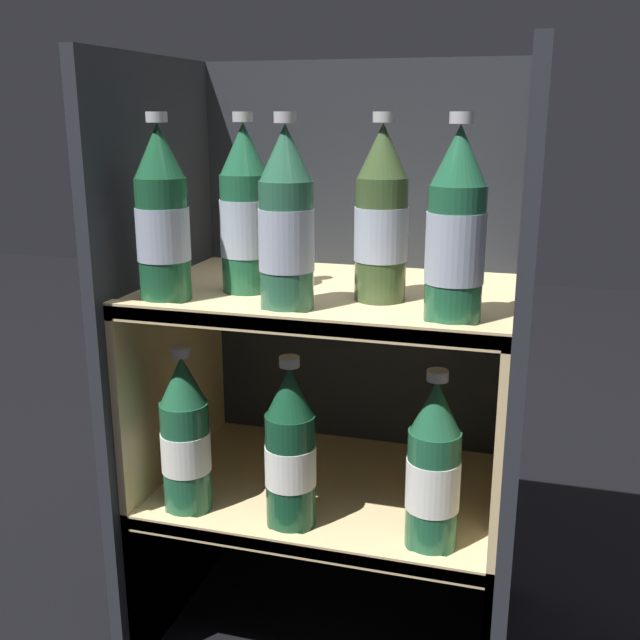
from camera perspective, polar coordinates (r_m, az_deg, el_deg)
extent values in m
cube|color=#23262B|center=(1.34, 2.94, -1.09)|extent=(0.59, 0.02, 0.93)
cube|color=#23262B|center=(1.26, -11.76, -2.50)|extent=(0.02, 0.41, 0.93)
cube|color=#23262B|center=(1.12, 14.84, -4.92)|extent=(0.02, 0.41, 0.93)
cube|color=#DBBC84|center=(1.24, 0.72, -12.75)|extent=(0.55, 0.37, 0.02)
cube|color=#DBBC84|center=(1.10, -1.75, -16.85)|extent=(0.55, 0.02, 0.03)
cube|color=#DBBC84|center=(1.40, -10.36, -16.00)|extent=(0.01, 0.37, 0.25)
cube|color=#DBBC84|center=(1.28, 12.98, -19.31)|extent=(0.01, 0.37, 0.25)
cube|color=#DBBC84|center=(1.13, 0.77, 1.98)|extent=(0.55, 0.37, 0.02)
cube|color=#DBBC84|center=(0.97, -1.91, -0.33)|extent=(0.55, 0.02, 0.03)
cube|color=#DBBC84|center=(1.32, -10.70, -9.95)|extent=(0.01, 0.37, 0.58)
cube|color=#DBBC84|center=(1.20, 13.46, -12.89)|extent=(0.01, 0.37, 0.58)
cylinder|color=#194C2D|center=(1.06, -11.84, 6.00)|extent=(0.07, 0.07, 0.17)
cylinder|color=#9EA8BC|center=(1.06, -11.87, 6.45)|extent=(0.07, 0.07, 0.07)
cone|color=#194C2D|center=(1.05, -12.22, 12.53)|extent=(0.07, 0.07, 0.07)
cylinder|color=#B7B7BC|center=(1.05, -12.36, 14.88)|extent=(0.03, 0.03, 0.01)
cylinder|color=#285B42|center=(0.99, -2.57, 5.66)|extent=(0.07, 0.07, 0.17)
cylinder|color=#9EA8BC|center=(0.99, -2.57, 6.14)|extent=(0.07, 0.07, 0.08)
cone|color=#285B42|center=(0.98, -2.65, 12.66)|extent=(0.07, 0.07, 0.07)
cylinder|color=#B7B7BC|center=(0.98, -2.69, 15.18)|extent=(0.03, 0.03, 0.01)
cylinder|color=#1E5638|center=(0.95, 10.24, 4.95)|extent=(0.07, 0.07, 0.17)
cylinder|color=#9EA8BC|center=(0.95, 10.26, 5.45)|extent=(0.07, 0.07, 0.09)
cone|color=#1E5638|center=(0.93, 10.60, 12.27)|extent=(0.07, 0.07, 0.07)
cylinder|color=#B7B7BC|center=(0.93, 10.73, 14.92)|extent=(0.03, 0.03, 0.01)
cylinder|color=#1E5638|center=(1.10, -5.68, 6.56)|extent=(0.07, 0.07, 0.17)
cylinder|color=#9EA8BC|center=(1.10, -5.69, 7.00)|extent=(0.07, 0.07, 0.08)
cone|color=#1E5638|center=(1.09, -5.85, 12.88)|extent=(0.07, 0.07, 0.07)
cylinder|color=#B7B7BC|center=(1.09, -5.92, 15.15)|extent=(0.03, 0.03, 0.01)
cylinder|color=#384C28|center=(1.04, 4.66, 6.11)|extent=(0.07, 0.07, 0.17)
cylinder|color=#9EA8BC|center=(1.04, 4.67, 6.57)|extent=(0.07, 0.07, 0.07)
cone|color=#384C28|center=(1.03, 4.81, 12.76)|extent=(0.07, 0.07, 0.07)
cylinder|color=#B7B7BC|center=(1.03, 4.87, 15.16)|extent=(0.03, 0.03, 0.01)
cylinder|color=#1E5638|center=(1.15, -10.15, -10.17)|extent=(0.07, 0.07, 0.17)
cylinder|color=silver|center=(1.15, -10.17, -9.79)|extent=(0.07, 0.07, 0.06)
cone|color=#1E5638|center=(1.11, -10.45, -4.50)|extent=(0.07, 0.07, 0.07)
cylinder|color=#B7B7BC|center=(1.09, -10.56, -2.38)|extent=(0.03, 0.03, 0.01)
cylinder|color=#144228|center=(1.10, -2.25, -11.35)|extent=(0.07, 0.07, 0.17)
cylinder|color=silver|center=(1.09, -2.26, -10.95)|extent=(0.07, 0.07, 0.06)
cone|color=#144228|center=(1.05, -2.32, -5.42)|extent=(0.07, 0.07, 0.07)
cylinder|color=#B7B7BC|center=(1.03, -2.35, -3.19)|extent=(0.03, 0.03, 0.01)
cylinder|color=#1E5638|center=(1.06, 8.57, -12.61)|extent=(0.07, 0.07, 0.17)
cylinder|color=silver|center=(1.05, 8.59, -12.20)|extent=(0.07, 0.07, 0.07)
cone|color=#1E5638|center=(1.01, 8.85, -6.51)|extent=(0.07, 0.07, 0.07)
cylinder|color=#B7B7BC|center=(0.99, 8.95, -4.20)|extent=(0.03, 0.03, 0.01)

